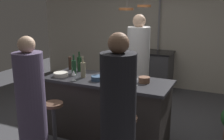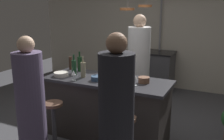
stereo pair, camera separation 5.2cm
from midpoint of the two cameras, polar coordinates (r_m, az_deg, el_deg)
The scene contains 20 objects.
ground_plane at distance 4.06m, azimuth -0.56°, elevation -14.28°, with size 9.00×9.00×0.00m, color #4C4C51.
back_wall at distance 6.28m, azimuth 11.05°, elevation 8.20°, with size 6.40×0.16×2.60m, color beige.
kitchen_island at distance 3.87m, azimuth -0.58°, elevation -8.38°, with size 1.80×0.72×0.90m.
stove_range at distance 6.05m, azimuth 9.70°, elevation -0.19°, with size 0.80×0.64×0.89m.
chef at distance 4.48m, azimuth 6.11°, elevation -0.27°, with size 0.37×0.37×1.77m.
guest_right at distance 2.68m, azimuth 1.49°, elevation -11.40°, with size 0.36×0.36×1.69m.
bar_stool_left at distance 3.66m, azimuth -12.12°, elevation -11.40°, with size 0.28×0.28×0.68m.
guest_left at distance 3.25m, azimuth -16.79°, elevation -8.07°, with size 0.34×0.34×1.60m.
overhead_pot_rack at distance 5.41m, azimuth 7.95°, elevation 10.97°, with size 0.61×1.43×2.17m.
cutting_board at distance 3.71m, azimuth 3.02°, elevation -1.94°, with size 0.32×0.22×0.02m, color #997047.
pepper_mill at distance 4.29m, azimuth -8.70°, elevation 1.50°, with size 0.05×0.05×0.21m, color #382319.
wine_bottle_white at distance 3.80m, azimuth -5.93°, elevation 0.13°, with size 0.07×0.07×0.31m.
wine_bottle_green at distance 3.95m, azimuth -7.89°, elevation 0.63°, with size 0.07×0.07×0.31m.
wine_bottle_red at distance 4.16m, azimuth -6.68°, elevation 1.39°, with size 0.07×0.07×0.31m.
wine_glass_by_chef at distance 3.66m, azimuth -7.97°, elevation -0.69°, with size 0.07×0.07×0.15m.
wine_glass_near_right_guest at distance 3.92m, azimuth -0.51°, elevation 0.44°, with size 0.07×0.07×0.15m.
wine_glass_near_left_guest at distance 3.41m, azimuth 5.45°, elevation -1.74°, with size 0.07×0.07×0.15m.
mixing_bowl_ceramic at distance 3.94m, azimuth -10.68°, elevation -0.89°, with size 0.21×0.21×0.06m, color silver.
mixing_bowl_wooden at distance 3.57m, azimuth 7.39°, elevation -2.15°, with size 0.15×0.15×0.08m, color brown.
mixing_bowl_blue at distance 3.66m, azimuth -2.86°, elevation -1.78°, with size 0.17×0.17×0.06m, color #334C6B.
Camera 2 is at (1.60, -3.19, 1.95)m, focal length 41.97 mm.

